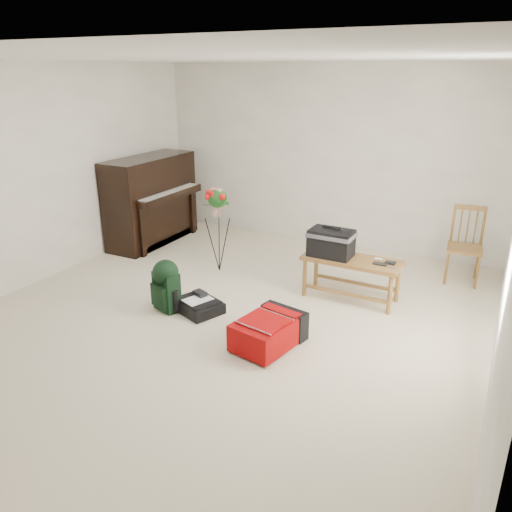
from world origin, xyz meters
The scene contains 11 objects.
floor centered at (0.00, 0.00, 0.00)m, with size 5.00×5.50×0.01m, color beige.
ceiling centered at (0.00, 0.00, 2.50)m, with size 5.00×5.50×0.01m, color white.
wall_back centered at (0.00, 2.75, 1.25)m, with size 5.00×0.04×2.50m, color white.
wall_left centered at (-2.50, 0.00, 1.25)m, with size 0.04×5.50×2.50m, color white.
piano centered at (-2.19, 1.60, 0.60)m, with size 0.71×1.50×1.25m.
bench centered at (0.84, 0.98, 0.58)m, with size 1.07×0.45×0.82m.
dining_chair centered at (2.04, 2.12, 0.44)m, with size 0.42×0.42×0.90m.
red_suitcase centered at (0.64, -0.28, 0.15)m, with size 0.56×0.74×0.28m.
black_duffel centered at (-0.33, -0.04, 0.07)m, with size 0.57×0.52×0.20m.
green_backpack centered at (-0.64, -0.16, 0.31)m, with size 0.32×0.30×0.56m.
flower_stand centered at (-0.73, 1.05, 0.53)m, with size 0.36×0.36×1.09m.
Camera 1 is at (2.39, -3.98, 2.41)m, focal length 35.00 mm.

